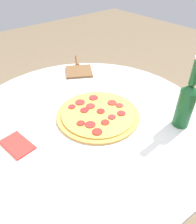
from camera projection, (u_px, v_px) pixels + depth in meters
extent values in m
plane|color=#7A664C|center=(90.00, 210.00, 1.41)|extent=(8.00, 8.00, 0.00)
cylinder|color=white|center=(90.00, 209.00, 1.41)|extent=(0.51, 0.51, 0.02)
cylinder|color=white|center=(89.00, 173.00, 1.18)|extent=(0.08, 0.08, 0.73)
cylinder|color=white|center=(86.00, 118.00, 0.95)|extent=(1.06, 1.06, 0.02)
cylinder|color=#C68E47|center=(98.00, 115.00, 0.94)|extent=(0.35, 0.35, 0.01)
cylinder|color=#E0BC4C|center=(98.00, 113.00, 0.93)|extent=(0.31, 0.31, 0.01)
cylinder|color=maroon|center=(81.00, 123.00, 0.87)|extent=(0.03, 0.03, 0.00)
cylinder|color=maroon|center=(94.00, 98.00, 1.02)|extent=(0.04, 0.04, 0.00)
cylinder|color=#A52A29|center=(80.00, 102.00, 0.99)|extent=(0.04, 0.04, 0.00)
cylinder|color=#A9271E|center=(105.00, 122.00, 0.88)|extent=(0.03, 0.03, 0.00)
cylinder|color=#A22426|center=(85.00, 110.00, 0.94)|extent=(0.04, 0.04, 0.00)
cylinder|color=maroon|center=(112.00, 103.00, 0.99)|extent=(0.04, 0.04, 0.00)
cylinder|color=#A8282A|center=(72.00, 107.00, 0.96)|extent=(0.03, 0.03, 0.00)
cylinder|color=#9E2D26|center=(90.00, 106.00, 0.97)|extent=(0.04, 0.04, 0.00)
cylinder|color=maroon|center=(97.00, 132.00, 0.83)|extent=(0.04, 0.04, 0.00)
cylinder|color=maroon|center=(112.00, 117.00, 0.91)|extent=(0.03, 0.03, 0.00)
cylinder|color=maroon|center=(121.00, 113.00, 0.93)|extent=(0.04, 0.04, 0.00)
cylinder|color=#A62E27|center=(119.00, 105.00, 0.97)|extent=(0.03, 0.03, 0.00)
cylinder|color=maroon|center=(101.00, 111.00, 0.94)|extent=(0.04, 0.04, 0.00)
cylinder|color=maroon|center=(90.00, 124.00, 0.87)|extent=(0.04, 0.04, 0.00)
cylinder|color=#144C23|center=(184.00, 108.00, 0.85)|extent=(0.07, 0.07, 0.16)
cone|color=#144C23|center=(191.00, 88.00, 0.79)|extent=(0.07, 0.07, 0.03)
cylinder|color=#144C23|center=(195.00, 72.00, 0.75)|extent=(0.03, 0.03, 0.10)
cube|color=brown|center=(79.00, 71.00, 1.26)|extent=(0.20, 0.20, 0.01)
cylinder|color=brown|center=(77.00, 61.00, 1.37)|extent=(0.13, 0.09, 0.02)
cube|color=red|center=(17.00, 145.00, 0.80)|extent=(0.14, 0.10, 0.01)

